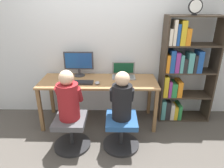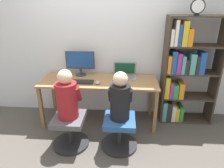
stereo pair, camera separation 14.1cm
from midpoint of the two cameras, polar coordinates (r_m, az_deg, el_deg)
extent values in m
plane|color=#4C4742|center=(3.16, -5.33, -13.62)|extent=(14.00, 14.00, 0.00)
cube|color=silver|center=(3.30, -4.86, 12.70)|extent=(10.00, 0.05, 2.60)
cube|color=olive|center=(3.09, -5.19, 0.76)|extent=(1.79, 0.64, 0.03)
cube|color=brown|center=(3.21, -20.98, -7.13)|extent=(0.05, 0.05, 0.70)
cube|color=brown|center=(3.03, 10.97, -7.77)|extent=(0.05, 0.05, 0.70)
cube|color=brown|center=(3.67, -17.96, -2.89)|extent=(0.05, 0.05, 0.70)
cube|color=brown|center=(3.51, 9.53, -3.21)|extent=(0.05, 0.05, 0.70)
cylinder|color=#333338|center=(3.32, -10.45, 2.46)|extent=(0.17, 0.17, 0.01)
cylinder|color=#333338|center=(3.30, -10.52, 3.38)|extent=(0.04, 0.04, 0.10)
cube|color=#333338|center=(3.25, -10.76, 6.59)|extent=(0.47, 0.02, 0.29)
cube|color=#19478C|center=(3.24, -10.80, 6.53)|extent=(0.42, 0.01, 0.25)
cube|color=gray|center=(3.18, 2.07, 1.94)|extent=(0.37, 0.21, 0.02)
cube|color=slate|center=(3.17, 2.07, 2.13)|extent=(0.32, 0.17, 0.00)
cube|color=gray|center=(3.26, 2.06, 4.63)|extent=(0.37, 0.05, 0.21)
cube|color=#144C2D|center=(3.26, 2.06, 4.58)|extent=(0.32, 0.04, 0.18)
cube|color=#232326|center=(3.02, -11.00, 0.43)|extent=(0.45, 0.15, 0.02)
cube|color=black|center=(3.02, -11.02, 0.66)|extent=(0.41, 0.12, 0.00)
ellipsoid|color=#99999E|center=(2.94, -5.61, 0.30)|extent=(0.07, 0.10, 0.03)
cylinder|color=#262628|center=(2.96, -12.63, -16.51)|extent=(0.50, 0.50, 0.04)
cylinder|color=#262628|center=(2.85, -12.96, -13.53)|extent=(0.05, 0.05, 0.34)
cube|color=#4C4C51|center=(2.73, -13.34, -10.01)|extent=(0.40, 0.45, 0.07)
cylinder|color=#262628|center=(2.90, 1.12, -16.84)|extent=(0.50, 0.50, 0.04)
cylinder|color=#262628|center=(2.78, 1.15, -13.82)|extent=(0.05, 0.05, 0.34)
cube|color=#234C84|center=(2.67, 1.18, -10.23)|extent=(0.40, 0.45, 0.07)
cylinder|color=maroon|center=(2.60, -13.88, -4.89)|extent=(0.27, 0.27, 0.48)
sphere|color=beige|center=(2.47, -14.56, 1.76)|extent=(0.18, 0.18, 0.18)
cylinder|color=maroon|center=(2.66, -16.33, -2.80)|extent=(0.08, 0.20, 0.26)
cylinder|color=maroon|center=(2.60, -10.93, -2.91)|extent=(0.08, 0.20, 0.26)
cylinder|color=black|center=(2.53, 1.23, -5.18)|extent=(0.25, 0.25, 0.46)
sphere|color=beige|center=(2.40, 1.29, 1.45)|extent=(0.18, 0.18, 0.18)
cylinder|color=black|center=(2.56, -1.44, -3.14)|extent=(0.07, 0.19, 0.25)
cylinder|color=black|center=(2.57, 3.91, -3.17)|extent=(0.07, 0.19, 0.25)
cube|color=#382D23|center=(3.25, 12.90, 3.71)|extent=(0.02, 0.33, 1.68)
cube|color=#382D23|center=(3.51, 25.87, 3.35)|extent=(0.02, 0.33, 1.68)
cube|color=#382D23|center=(3.70, 17.96, -8.68)|extent=(0.78, 0.32, 0.02)
cube|color=#382D23|center=(3.51, 18.76, -2.86)|extent=(0.78, 0.32, 0.02)
cube|color=#382D23|center=(3.36, 19.63, 3.55)|extent=(0.78, 0.32, 0.02)
cube|color=#382D23|center=(3.26, 20.58, 10.45)|extent=(0.78, 0.32, 0.02)
cube|color=#382D23|center=(3.21, 21.63, 17.68)|extent=(0.78, 0.32, 0.02)
cube|color=teal|center=(3.47, 13.07, -6.82)|extent=(0.07, 0.21, 0.33)
cube|color=#262628|center=(3.50, 14.27, -6.82)|extent=(0.08, 0.23, 0.32)
cube|color=silver|center=(3.52, 15.44, -7.26)|extent=(0.06, 0.20, 0.27)
cube|color=gold|center=(3.56, 16.29, -7.35)|extent=(0.06, 0.24, 0.23)
cube|color=#2D8C47|center=(3.59, 17.25, -7.09)|extent=(0.06, 0.27, 0.24)
cube|color=gold|center=(3.29, 13.73, -0.47)|extent=(0.07, 0.20, 0.34)
cube|color=#8C338C|center=(3.32, 14.79, -1.12)|extent=(0.05, 0.20, 0.26)
cube|color=#2D8C47|center=(3.37, 15.79, -1.21)|extent=(0.08, 0.26, 0.22)
cube|color=orange|center=(3.39, 17.24, -0.97)|extent=(0.08, 0.26, 0.25)
cube|color=orange|center=(3.17, 14.17, 5.88)|extent=(0.05, 0.21, 0.27)
cube|color=#1E4C9E|center=(3.18, 15.37, 6.44)|extent=(0.07, 0.22, 0.34)
cube|color=#8C338C|center=(3.22, 16.51, 6.24)|extent=(0.06, 0.27, 0.30)
cube|color=teal|center=(3.25, 17.59, 5.92)|extent=(0.05, 0.27, 0.27)
cube|color=#262628|center=(3.27, 18.48, 5.42)|extent=(0.06, 0.27, 0.22)
cube|color=teal|center=(3.26, 20.02, 5.95)|extent=(0.08, 0.21, 0.30)
cube|color=#262628|center=(3.27, 21.21, 5.56)|extent=(0.04, 0.19, 0.27)
cube|color=#1E4C9E|center=(3.30, 22.28, 6.06)|extent=(0.08, 0.22, 0.33)
cube|color=silver|center=(3.08, 14.83, 12.95)|extent=(0.05, 0.21, 0.23)
cube|color=silver|center=(3.09, 15.94, 14.03)|extent=(0.04, 0.22, 0.36)
cube|color=#1E4C9E|center=(3.13, 16.70, 13.50)|extent=(0.04, 0.26, 0.30)
cube|color=gold|center=(3.15, 17.95, 13.85)|extent=(0.07, 0.27, 0.35)
cube|color=orange|center=(3.17, 19.21, 12.77)|extent=(0.07, 0.26, 0.24)
cube|color=black|center=(3.08, 21.16, 18.02)|extent=(0.07, 0.03, 0.02)
cylinder|color=black|center=(3.08, 21.45, 19.97)|extent=(0.19, 0.02, 0.19)
cylinder|color=white|center=(3.07, 21.53, 19.96)|extent=(0.16, 0.00, 0.16)
camera|label=1|loc=(0.07, -91.39, -0.57)|focal=32.00mm
camera|label=2|loc=(0.07, 88.61, 0.57)|focal=32.00mm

